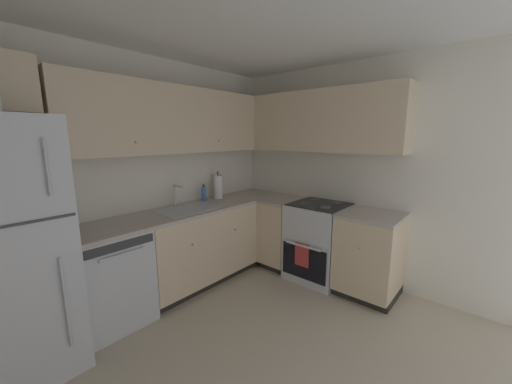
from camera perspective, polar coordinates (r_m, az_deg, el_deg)
ground_plane at (r=2.60m, az=0.69°, el=-29.28°), size 3.43×3.17×0.02m
wall_back at (r=3.29m, az=-21.30°, el=2.63°), size 3.53×0.05×2.48m
wall_right at (r=3.53m, az=19.20°, el=3.29°), size 0.05×3.27×2.48m
ceiling at (r=2.15m, az=0.87°, el=33.62°), size 3.53×3.27×0.05m
dishwasher at (r=3.00m, az=-26.92°, el=-14.77°), size 0.60×0.63×0.86m
lower_cabinets_back at (r=3.45m, az=-11.40°, el=-10.32°), size 1.37×0.62×0.86m
countertop_back at (r=3.31m, az=-11.69°, el=-3.20°), size 2.58×0.60×0.03m
lower_cabinets_right at (r=3.48m, az=14.45°, el=-10.24°), size 0.62×1.59×0.86m
countertop_right at (r=3.35m, az=14.78°, el=-3.18°), size 0.60×1.59×0.03m
oven_range at (r=3.56m, az=12.17°, el=-9.31°), size 0.68×0.62×1.04m
upper_cabinets_back at (r=3.24m, az=-16.22°, el=13.41°), size 2.26×0.34×0.68m
upper_cabinets_right at (r=3.56m, az=10.76°, el=13.39°), size 0.32×2.14×0.68m
sink at (r=3.22m, az=-13.17°, el=-4.09°), size 0.62×0.40×0.10m
faucet at (r=3.35m, az=-15.38°, el=-0.35°), size 0.07×0.16×0.25m
soap_bottle at (r=3.59m, az=-10.24°, el=-0.30°), size 0.06×0.06×0.20m
paper_towel_roll at (r=3.70m, az=-7.49°, el=1.00°), size 0.11×0.11×0.35m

